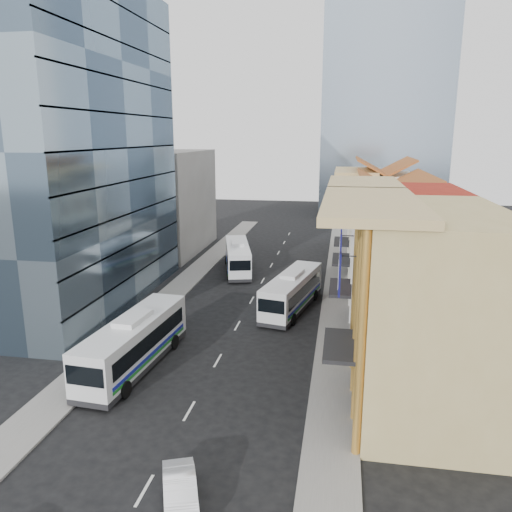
% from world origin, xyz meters
% --- Properties ---
extents(ground, '(200.00, 200.00, 0.00)m').
position_xyz_m(ground, '(0.00, 0.00, 0.00)').
color(ground, black).
rests_on(ground, ground).
extents(sidewalk_right, '(3.00, 90.00, 0.15)m').
position_xyz_m(sidewalk_right, '(8.50, 22.00, 0.07)').
color(sidewalk_right, slate).
rests_on(sidewalk_right, ground).
extents(sidewalk_left, '(3.00, 90.00, 0.15)m').
position_xyz_m(sidewalk_left, '(-8.50, 22.00, 0.07)').
color(sidewalk_left, slate).
rests_on(sidewalk_left, ground).
extents(shophouse_tan, '(8.00, 14.00, 12.00)m').
position_xyz_m(shophouse_tan, '(14.00, 5.00, 6.00)').
color(shophouse_tan, tan).
rests_on(shophouse_tan, ground).
extents(shophouse_red, '(8.00, 10.00, 12.00)m').
position_xyz_m(shophouse_red, '(14.00, 17.00, 6.00)').
color(shophouse_red, maroon).
rests_on(shophouse_red, ground).
extents(shophouse_cream_near, '(8.00, 9.00, 10.00)m').
position_xyz_m(shophouse_cream_near, '(14.00, 26.50, 5.00)').
color(shophouse_cream_near, white).
rests_on(shophouse_cream_near, ground).
extents(shophouse_cream_mid, '(8.00, 9.00, 10.00)m').
position_xyz_m(shophouse_cream_mid, '(14.00, 35.50, 5.00)').
color(shophouse_cream_mid, white).
rests_on(shophouse_cream_mid, ground).
extents(shophouse_cream_far, '(8.00, 12.00, 11.00)m').
position_xyz_m(shophouse_cream_far, '(14.00, 46.00, 5.50)').
color(shophouse_cream_far, white).
rests_on(shophouse_cream_far, ground).
extents(office_tower, '(12.00, 26.00, 30.00)m').
position_xyz_m(office_tower, '(-17.00, 19.00, 15.00)').
color(office_tower, '#3E5163').
rests_on(office_tower, ground).
extents(office_block_far, '(10.00, 18.00, 14.00)m').
position_xyz_m(office_block_far, '(-16.00, 42.00, 7.00)').
color(office_block_far, gray).
rests_on(office_block_far, ground).
extents(bus_left_near, '(3.82, 12.47, 3.94)m').
position_xyz_m(bus_left_near, '(-5.50, 5.94, 1.97)').
color(bus_left_near, silver).
rests_on(bus_left_near, ground).
extents(bus_left_far, '(5.51, 11.83, 3.69)m').
position_xyz_m(bus_left_far, '(-3.65, 32.58, 1.85)').
color(bus_left_far, white).
rests_on(bus_left_far, ground).
extents(bus_right, '(5.07, 11.93, 3.73)m').
position_xyz_m(bus_right, '(4.26, 19.95, 1.86)').
color(bus_right, silver).
rests_on(bus_right, ground).
extents(sedan_right, '(2.91, 4.45, 1.39)m').
position_xyz_m(sedan_right, '(2.00, -6.69, 0.69)').
color(sedan_right, white).
rests_on(sedan_right, ground).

